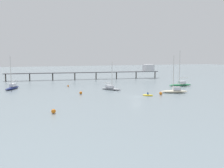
% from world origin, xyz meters
% --- Properties ---
extents(ground_plane, '(400.00, 400.00, 0.00)m').
position_xyz_m(ground_plane, '(0.00, 0.00, 0.00)').
color(ground_plane, gray).
extents(pier, '(71.21, 11.97, 6.64)m').
position_xyz_m(pier, '(16.26, 51.45, 4.06)').
color(pier, '#4C4C51').
rests_on(pier, ground_plane).
extents(sailboat_gray, '(5.75, 7.05, 9.04)m').
position_xyz_m(sailboat_gray, '(-1.62, 15.58, 0.65)').
color(sailboat_gray, gray).
rests_on(sailboat_gray, ground_plane).
extents(sailboat_cream, '(8.25, 4.67, 11.03)m').
position_xyz_m(sailboat_cream, '(13.86, 2.69, 0.72)').
color(sailboat_cream, beige).
rests_on(sailboat_cream, ground_plane).
extents(sailboat_green, '(8.99, 3.07, 12.84)m').
position_xyz_m(sailboat_green, '(25.62, 16.11, 0.77)').
color(sailboat_green, '#287F4C').
rests_on(sailboat_green, ground_plane).
extents(sailboat_navy, '(5.34, 8.45, 10.76)m').
position_xyz_m(sailboat_navy, '(-31.43, 28.16, 0.78)').
color(sailboat_navy, navy).
rests_on(sailboat_navy, ground_plane).
extents(dinghy_yellow, '(3.22, 2.88, 1.14)m').
position_xyz_m(dinghy_yellow, '(3.74, 0.67, 0.20)').
color(dinghy_yellow, yellow).
rests_on(dinghy_yellow, ground_plane).
extents(mooring_buoy_near, '(0.88, 0.88, 0.88)m').
position_xyz_m(mooring_buoy_near, '(-23.56, -11.85, 0.44)').
color(mooring_buoy_near, orange).
rests_on(mooring_buoy_near, ground_plane).
extents(mooring_buoy_mid, '(0.58, 0.58, 0.58)m').
position_xyz_m(mooring_buoy_mid, '(-12.94, 28.65, 0.29)').
color(mooring_buoy_mid, orange).
rests_on(mooring_buoy_mid, ground_plane).
extents(mooring_buoy_far, '(0.83, 0.83, 0.83)m').
position_xyz_m(mooring_buoy_far, '(-12.91, 9.95, 0.41)').
color(mooring_buoy_far, orange).
rests_on(mooring_buoy_far, ground_plane).
extents(mooring_buoy_inner, '(0.88, 0.88, 0.88)m').
position_xyz_m(mooring_buoy_inner, '(7.90, 0.71, 0.44)').
color(mooring_buoy_inner, orange).
rests_on(mooring_buoy_inner, ground_plane).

